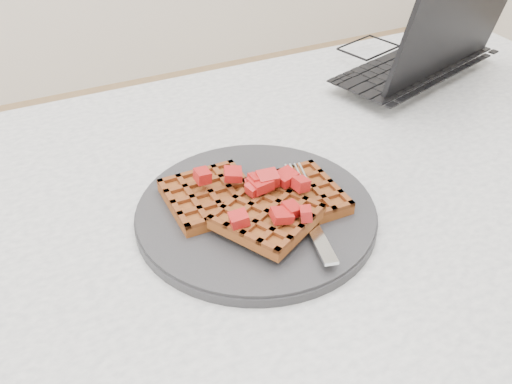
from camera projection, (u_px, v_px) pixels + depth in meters
table at (322, 247)px, 0.83m from camera, size 1.20×0.80×0.75m
plate at (256, 213)px, 0.70m from camera, size 0.30×0.30×0.02m
waffles at (257, 202)px, 0.69m from camera, size 0.20×0.19×0.03m
strawberry_pile at (256, 183)px, 0.68m from camera, size 0.15×0.15×0.02m
fork at (307, 211)px, 0.68m from camera, size 0.07×0.18×0.02m
laptop at (406, 54)px, 1.02m from camera, size 0.38×0.32×0.23m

